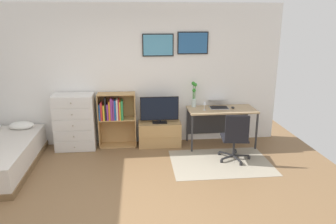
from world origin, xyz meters
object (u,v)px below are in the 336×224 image
(wine_glass, at_px, (205,103))
(bamboo_vase, at_px, (194,95))
(computer_mouse, at_px, (233,108))
(television, at_px, (159,110))
(tv_stand, at_px, (160,134))
(dresser, at_px, (75,122))
(laptop, at_px, (218,104))
(desk, at_px, (220,114))
(bookshelf, at_px, (115,115))
(office_chair, at_px, (235,136))

(wine_glass, bearing_deg, bamboo_vase, 121.06)
(computer_mouse, bearing_deg, television, 177.07)
(computer_mouse, relative_size, wine_glass, 0.58)
(tv_stand, xyz_separation_m, bamboo_vase, (0.69, 0.10, 0.73))
(dresser, height_order, laptop, dresser)
(television, distance_m, desk, 1.20)
(bookshelf, relative_size, bamboo_vase, 2.11)
(tv_stand, xyz_separation_m, laptop, (1.16, 0.02, 0.57))
(laptop, relative_size, wine_glass, 2.25)
(laptop, height_order, computer_mouse, laptop)
(television, height_order, office_chair, television)
(bookshelf, height_order, office_chair, bookshelf)
(office_chair, bearing_deg, television, 152.87)
(television, xyz_separation_m, office_chair, (1.24, -0.86, -0.26))
(computer_mouse, bearing_deg, wine_glass, -173.02)
(tv_stand, distance_m, desk, 1.25)
(television, relative_size, wine_glass, 4.09)
(desk, bearing_deg, bamboo_vase, 166.02)
(bookshelf, xyz_separation_m, tv_stand, (0.86, -0.05, -0.40))
(television, bearing_deg, bookshelf, 175.37)
(desk, height_order, bamboo_vase, bamboo_vase)
(dresser, distance_m, television, 1.61)
(office_chair, xyz_separation_m, bamboo_vase, (-0.56, 0.98, 0.51))
(tv_stand, xyz_separation_m, television, (0.00, -0.02, 0.49))
(office_chair, bearing_deg, laptop, 102.70)
(office_chair, xyz_separation_m, wine_glass, (-0.40, 0.72, 0.42))
(dresser, bearing_deg, bookshelf, 4.79)
(television, height_order, computer_mouse, television)
(laptop, bearing_deg, dresser, -176.00)
(bookshelf, height_order, laptop, bookshelf)
(bookshelf, bearing_deg, laptop, -0.81)
(laptop, xyz_separation_m, bamboo_vase, (-0.47, 0.08, 0.17))
(office_chair, bearing_deg, desk, 100.79)
(bamboo_vase, bearing_deg, office_chair, -60.42)
(television, relative_size, laptop, 1.82)
(dresser, relative_size, bookshelf, 1.01)
(desk, distance_m, computer_mouse, 0.28)
(tv_stand, height_order, bamboo_vase, bamboo_vase)
(dresser, distance_m, computer_mouse, 3.03)
(dresser, relative_size, computer_mouse, 10.24)
(desk, height_order, laptop, laptop)
(bamboo_vase, bearing_deg, computer_mouse, -14.73)
(laptop, distance_m, bamboo_vase, 0.51)
(tv_stand, relative_size, computer_mouse, 7.85)
(desk, height_order, wine_glass, wine_glass)
(tv_stand, relative_size, bamboo_vase, 1.63)
(bookshelf, height_order, bamboo_vase, bamboo_vase)
(dresser, relative_size, television, 1.45)
(television, xyz_separation_m, computer_mouse, (1.42, -0.07, 0.03))
(office_chair, height_order, wine_glass, wine_glass)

